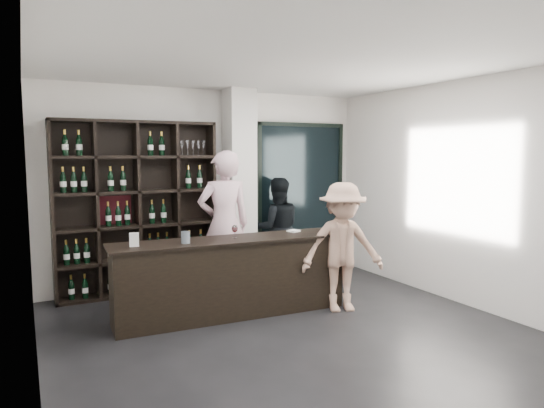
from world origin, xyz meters
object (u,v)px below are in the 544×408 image
taster_pink (224,225)px  wine_shelf (137,208)px  customer (342,247)px  taster_black (277,228)px  tasting_counter (232,277)px

taster_pink → wine_shelf: bearing=-31.2°
taster_pink → customer: size_ratio=1.24×
taster_pink → taster_black: taster_pink is taller
wine_shelf → taster_black: 2.15m
taster_pink → taster_black: 1.25m
tasting_counter → customer: customer is taller
tasting_counter → taster_black: 1.87m
tasting_counter → taster_pink: (0.20, 0.75, 0.52)m
tasting_counter → taster_black: size_ratio=1.82×
taster_pink → taster_black: (1.10, 0.55, -0.21)m
wine_shelf → taster_black: (2.10, -0.17, -0.41)m
wine_shelf → taster_pink: wine_shelf is taller
taster_black → wine_shelf: bearing=12.5°
tasting_counter → taster_pink: taster_pink is taller
taster_black → customer: 1.75m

